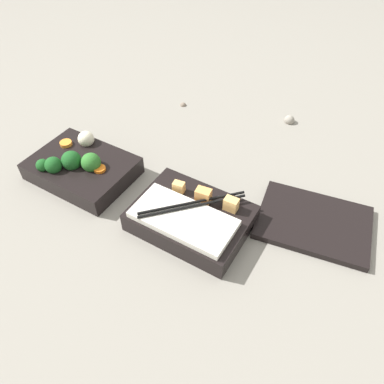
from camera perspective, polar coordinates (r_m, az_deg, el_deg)
name	(u,v)px	position (r m, az deg, el deg)	size (l,w,h in m)	color
ground_plane	(134,198)	(0.77, -8.79, -0.97)	(3.00, 3.00, 0.00)	gray
bento_tray_vegetable	(82,166)	(0.83, -16.39, 3.83)	(0.21, 0.15, 0.07)	black
bento_tray_rice	(192,216)	(0.70, -0.04, -3.70)	(0.21, 0.15, 0.07)	black
bento_lid	(314,222)	(0.75, 18.03, -4.43)	(0.21, 0.15, 0.01)	black
pebble_0	(289,120)	(0.99, 14.60, 10.57)	(0.03, 0.03, 0.03)	gray
pebble_1	(183,104)	(1.03, -1.37, 13.25)	(0.02, 0.02, 0.02)	#7A6B5B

